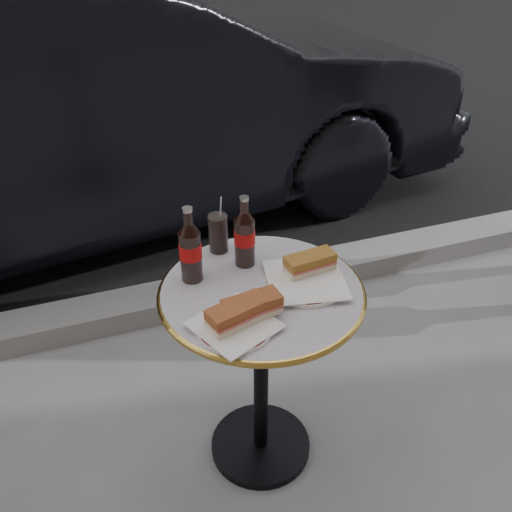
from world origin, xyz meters
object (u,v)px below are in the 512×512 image
object	(u,v)px
bistro_table	(261,377)
plate_right	(305,282)
parked_car	(92,101)
cola_glass	(218,233)
cola_bottle_left	(190,244)
cola_bottle_right	(245,231)
plate_left	(235,327)

from	to	relation	value
bistro_table	plate_right	distance (m)	0.40
plate_right	parked_car	world-z (taller)	parked_car
bistro_table	cola_glass	bearing A→B (deg)	103.67
cola_bottle_left	parked_car	xyz separation A→B (m)	(-0.11, 1.83, -0.14)
plate_right	cola_bottle_right	size ratio (longest dim) A/B	1.02
parked_car	cola_bottle_right	bearing A→B (deg)	-179.26
plate_left	plate_right	distance (m)	0.29
bistro_table	plate_right	bearing A→B (deg)	-7.68
bistro_table	cola_bottle_left	bearing A→B (deg)	145.98
plate_right	cola_bottle_left	world-z (taller)	cola_bottle_left
plate_left	cola_bottle_left	distance (m)	0.29
plate_right	cola_bottle_right	world-z (taller)	cola_bottle_right
cola_bottle_left	cola_bottle_right	distance (m)	0.18
bistro_table	cola_bottle_right	xyz separation A→B (m)	(-0.00, 0.15, 0.49)
parked_car	plate_right	bearing A→B (deg)	-176.15
bistro_table	cola_glass	size ratio (longest dim) A/B	5.62
cola_bottle_right	cola_bottle_left	bearing A→B (deg)	-172.27
plate_left	plate_right	bearing A→B (deg)	25.14
cola_glass	bistro_table	bearing A→B (deg)	-76.33
plate_right	cola_bottle_right	distance (m)	0.24
plate_left	parked_car	distance (m)	2.10
plate_left	plate_right	xyz separation A→B (m)	(0.26, 0.12, 0.00)
bistro_table	plate_left	xyz separation A→B (m)	(-0.13, -0.14, 0.37)
cola_bottle_left	cola_glass	bearing A→B (deg)	45.87
cola_glass	parked_car	bearing A→B (deg)	97.80
plate_right	parked_car	size ratio (longest dim) A/B	0.06
plate_left	parked_car	xyz separation A→B (m)	(-0.16, 2.09, -0.03)
cola_glass	parked_car	distance (m)	1.73
bistro_table	cola_glass	distance (m)	0.50
bistro_table	cola_glass	xyz separation A→B (m)	(-0.06, 0.25, 0.43)
bistro_table	cola_bottle_left	size ratio (longest dim) A/B	2.97
bistro_table	plate_right	world-z (taller)	plate_right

